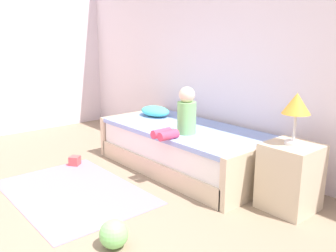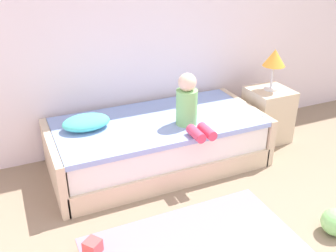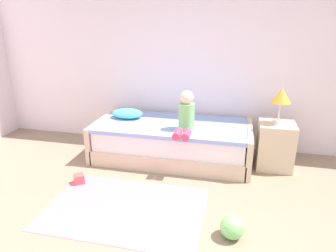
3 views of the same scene
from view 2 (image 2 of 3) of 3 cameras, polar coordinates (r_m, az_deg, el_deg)
wall_rear at (r=4.25m, az=3.73°, el=17.42°), size 7.20×0.10×2.90m
bed at (r=3.85m, az=-1.51°, el=-2.55°), size 2.11×1.00×0.50m
nightstand at (r=4.47m, az=14.55°, el=1.65°), size 0.44×0.44×0.60m
table_lamp at (r=4.26m, az=15.51°, el=9.46°), size 0.24×0.24×0.45m
child_figure at (r=3.54m, az=3.15°, el=3.03°), size 0.20×0.51×0.50m
pillow at (r=3.62m, az=-12.06°, el=0.54°), size 0.44×0.30×0.13m
toy_ball at (r=3.34m, az=23.55°, el=-12.92°), size 0.22×0.22×0.22m
toy_block at (r=3.01m, az=-11.10°, el=-17.18°), size 0.16×0.16×0.11m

